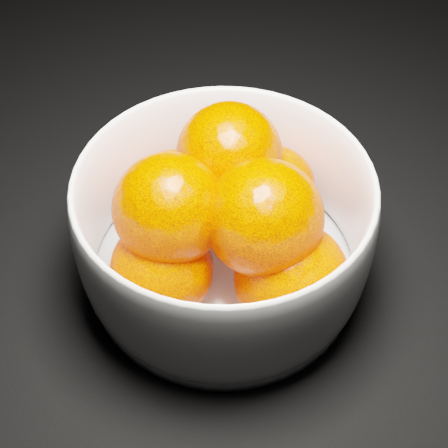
% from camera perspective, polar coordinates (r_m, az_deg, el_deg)
% --- Properties ---
extents(bowl, '(0.23, 0.23, 0.11)m').
position_cam_1_polar(bowl, '(0.49, 0.00, -0.44)').
color(bowl, white).
rests_on(bowl, ground).
extents(orange_pile, '(0.20, 0.19, 0.13)m').
position_cam_1_polar(orange_pile, '(0.48, 0.13, 0.67)').
color(orange_pile, '#FF3D00').
rests_on(orange_pile, bowl).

